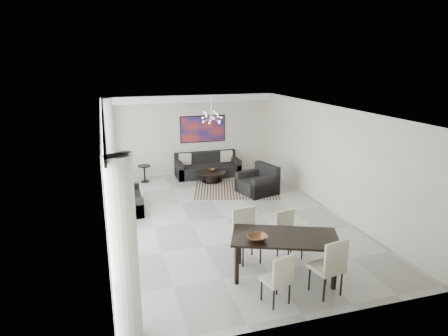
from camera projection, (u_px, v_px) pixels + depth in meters
name	position (u px, v px, depth m)	size (l,w,h in m)	color
room_shell	(243.00, 165.00, 10.38)	(6.00, 9.00, 2.90)	#A8A39B
window_wall	(111.00, 174.00, 9.45)	(0.37, 8.95, 2.90)	silver
soffit	(190.00, 99.00, 13.87)	(5.98, 0.40, 0.26)	white
painting	(203.00, 129.00, 14.46)	(1.68, 0.04, 0.98)	red
chandelier	(212.00, 117.00, 12.40)	(0.66, 0.66, 0.71)	silver
rug	(236.00, 189.00, 12.99)	(2.63, 2.02, 0.01)	black
coffee_table	(212.00, 176.00, 13.78)	(1.01, 1.01, 0.35)	black
bowl_coffee	(212.00, 170.00, 13.80)	(0.23, 0.23, 0.07)	brown
sofa_main	(207.00, 168.00, 14.47)	(2.28, 0.93, 0.83)	black
loveseat	(124.00, 202.00, 11.13)	(0.86, 1.53, 0.76)	black
armchair	(258.00, 184.00, 12.58)	(1.25, 1.29, 0.89)	black
side_table	(144.00, 171.00, 13.69)	(0.43, 0.43, 0.59)	black
tv_console	(117.00, 203.00, 10.99)	(0.46, 1.65, 0.52)	black
television	(121.00, 183.00, 10.92)	(1.10, 0.14, 0.63)	gray
dining_table	(285.00, 240.00, 7.63)	(2.25, 1.70, 0.84)	black
dining_chair_sw	(279.00, 277.00, 6.76)	(0.53, 0.53, 0.95)	beige
dining_chair_se	(331.00, 264.00, 7.00)	(0.59, 0.59, 1.10)	beige
dining_chair_nw	(246.00, 231.00, 8.33)	(0.56, 0.56, 1.11)	beige
dining_chair_ne	(288.00, 231.00, 8.46)	(0.56, 0.56, 1.01)	beige
bowl_dining	(257.00, 238.00, 7.43)	(0.38, 0.38, 0.09)	brown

